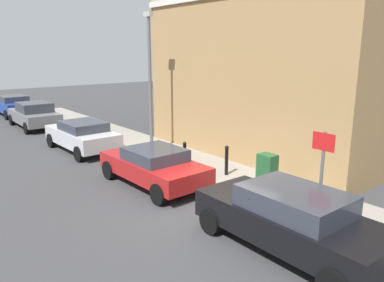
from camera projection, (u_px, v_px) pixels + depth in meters
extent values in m
plane|color=#38383A|center=(220.00, 208.00, 10.65)|extent=(80.00, 80.00, 0.00)
cube|color=gray|center=(160.00, 151.00, 16.40)|extent=(2.35, 30.00, 0.15)
cube|color=#9E7A4C|center=(294.00, 43.00, 16.30)|extent=(8.00, 10.18, 9.32)
cube|color=black|center=(289.00, 223.00, 8.26)|extent=(1.81, 4.39, 0.66)
cube|color=#2D333D|center=(295.00, 201.00, 8.05)|extent=(1.57, 2.23, 0.48)
cylinder|color=black|center=(211.00, 221.00, 9.08)|extent=(0.23, 0.64, 0.64)
cylinder|color=black|center=(258.00, 204.00, 10.09)|extent=(0.23, 0.64, 0.64)
cylinder|color=black|center=(380.00, 254.00, 7.60)|extent=(0.23, 0.64, 0.64)
cube|color=maroon|center=(153.00, 167.00, 12.36)|extent=(1.87, 4.11, 0.55)
cube|color=#2D333D|center=(155.00, 155.00, 12.17)|extent=(1.61, 1.82, 0.41)
cylinder|color=black|center=(109.00, 170.00, 12.99)|extent=(0.23, 0.64, 0.64)
cylinder|color=black|center=(150.00, 161.00, 14.05)|extent=(0.23, 0.64, 0.64)
cylinder|color=black|center=(159.00, 194.00, 10.79)|extent=(0.23, 0.64, 0.64)
cylinder|color=black|center=(202.00, 181.00, 11.85)|extent=(0.23, 0.64, 0.64)
cube|color=#B7B7BC|center=(82.00, 137.00, 16.59)|extent=(1.84, 4.19, 0.64)
cube|color=#2D333D|center=(83.00, 126.00, 16.33)|extent=(1.59, 2.06, 0.40)
cylinder|color=black|center=(51.00, 140.00, 17.28)|extent=(0.23, 0.64, 0.64)
cylinder|color=black|center=(85.00, 135.00, 18.32)|extent=(0.23, 0.64, 0.64)
cylinder|color=black|center=(79.00, 154.00, 15.01)|extent=(0.23, 0.64, 0.64)
cylinder|color=black|center=(116.00, 147.00, 16.05)|extent=(0.23, 0.64, 0.64)
cube|color=slate|center=(34.00, 117.00, 21.66)|extent=(1.91, 4.31, 0.63)
cube|color=#2D333D|center=(34.00, 107.00, 21.38)|extent=(1.65, 1.99, 0.54)
cylinder|color=black|center=(12.00, 120.00, 22.42)|extent=(0.23, 0.64, 0.64)
cylinder|color=black|center=(42.00, 117.00, 23.48)|extent=(0.23, 0.64, 0.64)
cylinder|color=black|center=(27.00, 128.00, 20.00)|extent=(0.23, 0.64, 0.64)
cylinder|color=black|center=(60.00, 124.00, 21.05)|extent=(0.23, 0.64, 0.64)
cube|color=navy|center=(13.00, 106.00, 25.77)|extent=(1.91, 4.33, 0.67)
cube|color=#2D333D|center=(13.00, 99.00, 25.48)|extent=(1.63, 2.05, 0.41)
cylinder|color=black|center=(19.00, 107.00, 27.56)|extent=(0.24, 0.65, 0.64)
cylinder|color=black|center=(7.00, 115.00, 24.14)|extent=(0.24, 0.65, 0.64)
cylinder|color=black|center=(34.00, 112.00, 25.21)|extent=(0.24, 0.65, 0.64)
cube|color=#1E4C28|center=(267.00, 173.00, 11.43)|extent=(0.40, 0.55, 1.15)
cube|color=#333333|center=(266.00, 189.00, 11.55)|extent=(0.46, 0.61, 0.08)
cylinder|color=black|center=(227.00, 161.00, 12.92)|extent=(0.12, 0.12, 0.95)
sphere|color=black|center=(227.00, 148.00, 12.80)|extent=(0.14, 0.14, 0.14)
cylinder|color=black|center=(185.00, 157.00, 13.46)|extent=(0.12, 0.12, 0.95)
sphere|color=black|center=(185.00, 144.00, 13.34)|extent=(0.14, 0.14, 0.14)
cylinder|color=#59595B|center=(321.00, 177.00, 9.27)|extent=(0.08, 0.08, 2.30)
cube|color=white|center=(324.00, 142.00, 9.05)|extent=(0.03, 0.56, 0.40)
cube|color=red|center=(324.00, 142.00, 9.04)|extent=(0.01, 0.60, 0.44)
cylinder|color=#59595B|center=(150.00, 86.00, 15.73)|extent=(0.14, 0.14, 5.50)
cube|color=#A5A599|center=(148.00, 14.00, 15.06)|extent=(0.20, 0.44, 0.20)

